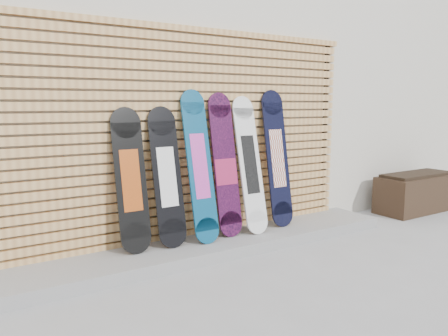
{
  "coord_description": "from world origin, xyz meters",
  "views": [
    {
      "loc": [
        -2.26,
        -3.06,
        1.52
      ],
      "look_at": [
        0.17,
        0.75,
        0.85
      ],
      "focal_mm": 35.0,
      "sensor_mm": 36.0,
      "label": 1
    }
  ],
  "objects_px": {
    "snowboard_1": "(167,177)",
    "snowboard_3": "(225,166)",
    "snowboard_4": "(250,165)",
    "snowboard_5": "(277,158)",
    "snowboard_2": "(200,166)",
    "snowboard_0": "(131,180)",
    "planter_box": "(416,192)"
  },
  "relations": [
    {
      "from": "snowboard_2",
      "to": "snowboard_4",
      "type": "xyz_separation_m",
      "value": [
        0.63,
        -0.0,
        -0.03
      ]
    },
    {
      "from": "planter_box",
      "to": "snowboard_3",
      "type": "xyz_separation_m",
      "value": [
        -3.08,
        0.21,
        0.6
      ]
    },
    {
      "from": "planter_box",
      "to": "snowboard_3",
      "type": "bearing_deg",
      "value": 176.15
    },
    {
      "from": "snowboard_0",
      "to": "snowboard_2",
      "type": "xyz_separation_m",
      "value": [
        0.72,
        -0.05,
        0.09
      ]
    },
    {
      "from": "snowboard_2",
      "to": "snowboard_5",
      "type": "bearing_deg",
      "value": 1.85
    },
    {
      "from": "planter_box",
      "to": "snowboard_5",
      "type": "bearing_deg",
      "value": 174.92
    },
    {
      "from": "planter_box",
      "to": "snowboard_4",
      "type": "relative_size",
      "value": 0.83
    },
    {
      "from": "snowboard_2",
      "to": "snowboard_3",
      "type": "relative_size",
      "value": 1.02
    },
    {
      "from": "snowboard_4",
      "to": "snowboard_5",
      "type": "height_order",
      "value": "snowboard_5"
    },
    {
      "from": "snowboard_3",
      "to": "snowboard_4",
      "type": "distance_m",
      "value": 0.3
    },
    {
      "from": "snowboard_5",
      "to": "snowboard_0",
      "type": "bearing_deg",
      "value": 179.45
    },
    {
      "from": "planter_box",
      "to": "snowboard_5",
      "type": "distance_m",
      "value": 2.46
    },
    {
      "from": "snowboard_0",
      "to": "snowboard_5",
      "type": "bearing_deg",
      "value": -0.55
    },
    {
      "from": "snowboard_1",
      "to": "snowboard_2",
      "type": "height_order",
      "value": "snowboard_2"
    },
    {
      "from": "snowboard_4",
      "to": "planter_box",
      "type": "bearing_deg",
      "value": -3.57
    },
    {
      "from": "planter_box",
      "to": "snowboard_1",
      "type": "distance_m",
      "value": 3.8
    },
    {
      "from": "snowboard_2",
      "to": "snowboard_1",
      "type": "bearing_deg",
      "value": 174.26
    },
    {
      "from": "snowboard_0",
      "to": "snowboard_3",
      "type": "distance_m",
      "value": 1.05
    },
    {
      "from": "snowboard_0",
      "to": "snowboard_5",
      "type": "relative_size",
      "value": 0.88
    },
    {
      "from": "snowboard_0",
      "to": "snowboard_2",
      "type": "bearing_deg",
      "value": -4.03
    },
    {
      "from": "snowboard_1",
      "to": "snowboard_3",
      "type": "relative_size",
      "value": 0.91
    },
    {
      "from": "snowboard_2",
      "to": "snowboard_3",
      "type": "bearing_deg",
      "value": 5.35
    },
    {
      "from": "snowboard_0",
      "to": "snowboard_3",
      "type": "relative_size",
      "value": 0.9
    },
    {
      "from": "planter_box",
      "to": "snowboard_2",
      "type": "distance_m",
      "value": 3.47
    },
    {
      "from": "snowboard_1",
      "to": "snowboard_5",
      "type": "relative_size",
      "value": 0.88
    },
    {
      "from": "snowboard_3",
      "to": "planter_box",
      "type": "bearing_deg",
      "value": -3.85
    },
    {
      "from": "snowboard_1",
      "to": "snowboard_2",
      "type": "bearing_deg",
      "value": -5.74
    },
    {
      "from": "planter_box",
      "to": "snowboard_5",
      "type": "relative_size",
      "value": 0.79
    },
    {
      "from": "snowboard_0",
      "to": "snowboard_4",
      "type": "relative_size",
      "value": 0.92
    },
    {
      "from": "planter_box",
      "to": "snowboard_0",
      "type": "relative_size",
      "value": 0.9
    },
    {
      "from": "snowboard_2",
      "to": "snowboard_0",
      "type": "bearing_deg",
      "value": 175.97
    },
    {
      "from": "snowboard_0",
      "to": "snowboard_3",
      "type": "xyz_separation_m",
      "value": [
        1.04,
        -0.02,
        0.06
      ]
    }
  ]
}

